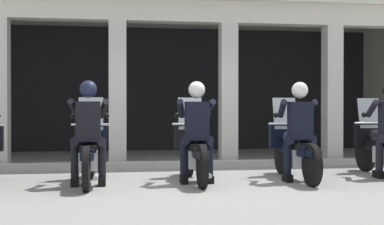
% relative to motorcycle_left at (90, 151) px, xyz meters
% --- Properties ---
extents(ground_plane, '(80.00, 80.00, 0.00)m').
position_rel_motorcycle_left_xyz_m(ground_plane, '(1.65, 3.21, -0.50)').
color(ground_plane, gray).
extents(station_building, '(12.56, 4.29, 3.53)m').
position_rel_motorcycle_left_xyz_m(station_building, '(1.58, 4.57, 1.74)').
color(station_building, black).
rests_on(station_building, ground).
extents(kerb_strip, '(12.06, 0.24, 0.12)m').
position_rel_motorcycle_left_xyz_m(kerb_strip, '(1.58, 1.89, -0.44)').
color(kerb_strip, '#B7B5AD').
rests_on(kerb_strip, ground).
extents(motorcycle_left, '(0.62, 2.04, 1.35)m').
position_rel_motorcycle_left_xyz_m(motorcycle_left, '(0.00, 0.00, 0.00)').
color(motorcycle_left, black).
rests_on(motorcycle_left, ground).
extents(police_officer_left, '(0.63, 0.61, 1.58)m').
position_rel_motorcycle_left_xyz_m(police_officer_left, '(-0.00, -0.28, 0.44)').
color(police_officer_left, black).
rests_on(police_officer_left, ground).
extents(motorcycle_center, '(0.62, 2.04, 1.35)m').
position_rel_motorcycle_left_xyz_m(motorcycle_center, '(1.65, 0.04, 0.00)').
color(motorcycle_center, black).
rests_on(motorcycle_center, ground).
extents(police_officer_center, '(0.63, 0.61, 1.58)m').
position_rel_motorcycle_left_xyz_m(police_officer_center, '(1.65, -0.25, 0.44)').
color(police_officer_center, black).
rests_on(police_officer_center, ground).
extents(motorcycle_right, '(0.62, 2.04, 1.35)m').
position_rel_motorcycle_left_xyz_m(motorcycle_right, '(3.30, -0.01, 0.00)').
color(motorcycle_right, black).
rests_on(motorcycle_right, ground).
extents(police_officer_right, '(0.63, 0.61, 1.58)m').
position_rel_motorcycle_left_xyz_m(police_officer_right, '(3.30, -0.30, 0.44)').
color(police_officer_right, black).
rests_on(police_officer_right, ground).
extents(motorcycle_far_right, '(0.62, 2.04, 1.35)m').
position_rel_motorcycle_left_xyz_m(motorcycle_far_right, '(4.95, 0.17, 0.00)').
color(motorcycle_far_right, black).
rests_on(motorcycle_far_right, ground).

